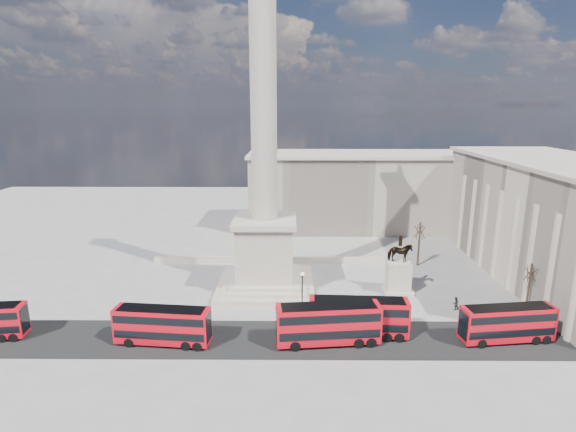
# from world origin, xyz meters

# --- Properties ---
(ground) EXTENTS (180.00, 180.00, 0.00)m
(ground) POSITION_xyz_m (0.00, 0.00, 0.00)
(ground) COLOR gray
(ground) RESTS_ON ground
(asphalt_road) EXTENTS (120.00, 9.00, 0.01)m
(asphalt_road) POSITION_xyz_m (5.00, -10.00, 0.00)
(asphalt_road) COLOR black
(asphalt_road) RESTS_ON ground
(nelsons_column) EXTENTS (14.00, 14.00, 49.85)m
(nelsons_column) POSITION_xyz_m (0.00, 5.00, 12.92)
(nelsons_column) COLOR #C0B1A0
(nelsons_column) RESTS_ON ground
(balustrade_wall) EXTENTS (40.00, 0.60, 1.10)m
(balustrade_wall) POSITION_xyz_m (0.00, 16.00, 0.55)
(balustrade_wall) COLOR #B9AC99
(balustrade_wall) RESTS_ON ground
(building_east) EXTENTS (19.00, 46.00, 18.60)m
(building_east) POSITION_xyz_m (45.00, 10.00, 9.32)
(building_east) COLOR beige
(building_east) RESTS_ON ground
(building_northeast) EXTENTS (51.00, 17.00, 16.60)m
(building_northeast) POSITION_xyz_m (20.00, 40.00, 8.32)
(building_northeast) COLOR beige
(building_northeast) RESTS_ON ground
(red_bus_a) EXTENTS (11.04, 3.52, 4.40)m
(red_bus_a) POSITION_xyz_m (-10.77, -11.18, 2.31)
(red_bus_a) COLOR red
(red_bus_a) RESTS_ON ground
(red_bus_b) EXTENTS (11.65, 3.23, 4.68)m
(red_bus_b) POSITION_xyz_m (11.79, -9.22, 2.45)
(red_bus_b) COLOR red
(red_bus_b) RESTS_ON ground
(red_bus_c) EXTENTS (12.01, 3.88, 4.78)m
(red_bus_c) POSITION_xyz_m (8.09, -11.04, 2.51)
(red_bus_c) COLOR red
(red_bus_c) RESTS_ON ground
(red_bus_d) EXTENTS (10.92, 3.74, 4.34)m
(red_bus_d) POSITION_xyz_m (28.71, -10.30, 2.27)
(red_bus_d) COLOR red
(red_bus_d) RESTS_ON ground
(victorian_lamp) EXTENTS (0.50, 0.50, 5.84)m
(victorian_lamp) POSITION_xyz_m (5.22, -3.56, 3.44)
(victorian_lamp) COLOR black
(victorian_lamp) RESTS_ON ground
(equestrian_statue) EXTENTS (4.21, 3.16, 8.72)m
(equestrian_statue) POSITION_xyz_m (19.35, 3.65, 3.05)
(equestrian_statue) COLOR #B9AC99
(equestrian_statue) RESTS_ON ground
(bare_tree_near) EXTENTS (1.57, 1.57, 6.87)m
(bare_tree_near) POSITION_xyz_m (35.16, -2.13, 5.41)
(bare_tree_near) COLOR #332319
(bare_tree_near) RESTS_ON ground
(bare_tree_mid) EXTENTS (1.88, 1.88, 7.12)m
(bare_tree_mid) POSITION_xyz_m (36.83, 3.80, 5.61)
(bare_tree_mid) COLOR #332319
(bare_tree_mid) RESTS_ON ground
(bare_tree_far) EXTENTS (1.95, 1.95, 7.95)m
(bare_tree_far) POSITION_xyz_m (25.39, 15.08, 6.26)
(bare_tree_far) COLOR #332319
(bare_tree_far) RESTS_ON ground
(pedestrian_walking) EXTENTS (0.68, 0.50, 1.69)m
(pedestrian_walking) POSITION_xyz_m (18.54, -3.37, 0.85)
(pedestrian_walking) COLOR #232827
(pedestrian_walking) RESTS_ON ground
(pedestrian_standing) EXTENTS (1.06, 0.92, 1.85)m
(pedestrian_standing) POSITION_xyz_m (25.72, -2.10, 0.93)
(pedestrian_standing) COLOR #232827
(pedestrian_standing) RESTS_ON ground
(pedestrian_crossing) EXTENTS (0.89, 0.97, 1.59)m
(pedestrian_crossing) POSITION_xyz_m (16.48, -2.81, 0.79)
(pedestrian_crossing) COLOR #232827
(pedestrian_crossing) RESTS_ON ground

